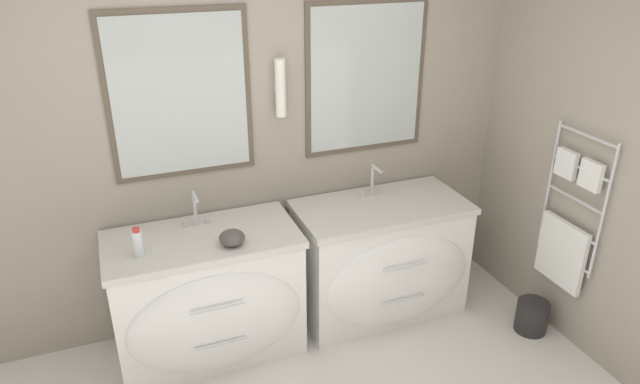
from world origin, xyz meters
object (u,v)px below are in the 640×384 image
Objects in this scene: vanity_left at (208,297)px; vanity_right at (382,260)px; waste_bin at (532,316)px; amenity_bowl at (232,238)px; toiletry_bottle at (138,243)px.

vanity_left is 1.00× the size of vanity_right.
vanity_right is 5.26× the size of waste_bin.
waste_bin is (1.96, -0.47, -0.78)m from amenity_bowl.
amenity_bowl reaches higher than waste_bin.
waste_bin is (2.49, -0.53, -0.81)m from toiletry_bottle.
vanity_left is 7.62× the size of amenity_bowl.
amenity_bowl is at bearing -7.02° from toiletry_bottle.
vanity_left is 6.45× the size of toiletry_bottle.
toiletry_bottle is 1.18× the size of amenity_bowl.
amenity_bowl is at bearing -173.29° from vanity_right.
amenity_bowl reaches higher than vanity_left.
vanity_right is at bearing 0.00° from vanity_left.
toiletry_bottle is at bearing 172.98° from amenity_bowl.
vanity_left is 5.26× the size of waste_bin.
toiletry_bottle is 2.68m from waste_bin.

